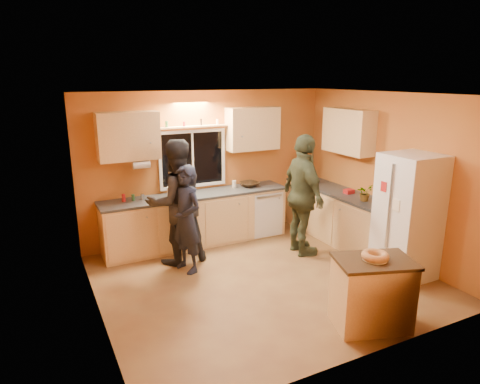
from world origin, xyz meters
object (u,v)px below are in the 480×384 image
island (372,293)px  person_center (176,202)px  person_right (303,196)px  refrigerator (408,217)px  person_left (186,219)px

island → person_center: bearing=136.1°
person_right → refrigerator: bearing=-140.4°
person_center → person_right: size_ratio=0.98×
refrigerator → person_right: 1.60m
island → person_center: 3.13m
person_center → person_left: bearing=90.4°
island → person_center: size_ratio=0.52×
refrigerator → person_center: size_ratio=0.93×
person_left → person_center: person_center is taller
island → person_left: size_ratio=0.63×
person_left → person_center: 0.41m
island → person_right: 2.27m
refrigerator → island: (-1.36, -0.79, -0.48)m
person_left → island: bearing=13.0°
person_right → island: bearing=173.7°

